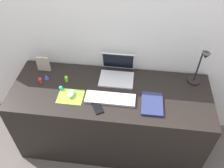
{
  "coord_description": "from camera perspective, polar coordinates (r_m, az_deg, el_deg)",
  "views": [
    {
      "loc": [
        0.18,
        -1.38,
        2.2
      ],
      "look_at": [
        0.01,
        0.0,
        0.83
      ],
      "focal_mm": 38.1,
      "sensor_mm": 36.0,
      "label": 1
    }
  ],
  "objects": [
    {
      "name": "toy_figurine_red",
      "position": [
        2.15,
        -16.84,
        0.87
      ],
      "size": [
        0.03,
        0.03,
        0.06
      ],
      "color": "red",
      "rests_on": "desk"
    },
    {
      "name": "back_wall",
      "position": [
        2.27,
        0.75,
        4.71
      ],
      "size": [
        2.91,
        0.05,
        1.48
      ],
      "primitive_type": "cube",
      "color": "silver",
      "rests_on": "ground_plane"
    },
    {
      "name": "desk_lamp",
      "position": [
        2.08,
        20.19,
        3.5
      ],
      "size": [
        0.11,
        0.17,
        0.38
      ],
      "color": "black",
      "rests_on": "desk"
    },
    {
      "name": "picture_frame",
      "position": [
        2.25,
        -16.18,
        4.65
      ],
      "size": [
        0.12,
        0.02,
        0.15
      ],
      "primitive_type": "cube",
      "color": "#B2A58C",
      "rests_on": "desk"
    },
    {
      "name": "keyboard",
      "position": [
        1.94,
        -0.44,
        -3.52
      ],
      "size": [
        0.41,
        0.13,
        0.02
      ],
      "primitive_type": "cube",
      "color": "silver",
      "rests_on": "desk"
    },
    {
      "name": "toy_figurine_blue",
      "position": [
        2.19,
        -15.51,
        1.7
      ],
      "size": [
        0.04,
        0.04,
        0.05
      ],
      "primitive_type": "cone",
      "color": "blue",
      "rests_on": "desk"
    },
    {
      "name": "laptop",
      "position": [
        2.12,
        1.25,
        3.12
      ],
      "size": [
        0.3,
        0.26,
        0.21
      ],
      "color": "silver",
      "rests_on": "desk"
    },
    {
      "name": "cell_phone",
      "position": [
        1.89,
        -3.56,
        -5.63
      ],
      "size": [
        0.12,
        0.14,
        0.01
      ],
      "primitive_type": "cube",
      "rotation": [
        0.0,
        0.0,
        0.51
      ],
      "color": "black",
      "rests_on": "desk"
    },
    {
      "name": "ground_plane",
      "position": [
        2.6,
        -0.32,
        -13.12
      ],
      "size": [
        6.0,
        6.0,
        0.0
      ],
      "primitive_type": "plane",
      "color": "#59514C"
    },
    {
      "name": "desk",
      "position": [
        2.29,
        -0.35,
        -8.18
      ],
      "size": [
        1.71,
        0.63,
        0.74
      ],
      "primitive_type": "cube",
      "color": "black",
      "rests_on": "ground_plane"
    },
    {
      "name": "toy_figurine_cyan",
      "position": [
        2.06,
        -12.15,
        -0.95
      ],
      "size": [
        0.04,
        0.04,
        0.04
      ],
      "primitive_type": "ellipsoid",
      "color": "#28B7CC",
      "rests_on": "desk"
    },
    {
      "name": "mouse",
      "position": [
        2.0,
        -9.78,
        -2.25
      ],
      "size": [
        0.06,
        0.1,
        0.03
      ],
      "primitive_type": "ellipsoid",
      "color": "silver",
      "rests_on": "mousepad"
    },
    {
      "name": "toy_figurine_lime",
      "position": [
        2.11,
        -10.93,
        1.29
      ],
      "size": [
        0.03,
        0.03,
        0.06
      ],
      "color": "#8CDB33",
      "rests_on": "desk"
    },
    {
      "name": "mousepad",
      "position": [
        2.0,
        -9.91,
        -2.98
      ],
      "size": [
        0.21,
        0.17,
        0.0
      ],
      "primitive_type": "cube",
      "color": "#8CDB33",
      "rests_on": "desk"
    },
    {
      "name": "notebook_pad",
      "position": [
        1.93,
        9.59,
        -4.71
      ],
      "size": [
        0.17,
        0.24,
        0.02
      ],
      "primitive_type": "cube",
      "rotation": [
        0.0,
        0.0,
        0.01
      ],
      "color": "navy",
      "rests_on": "desk"
    }
  ]
}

